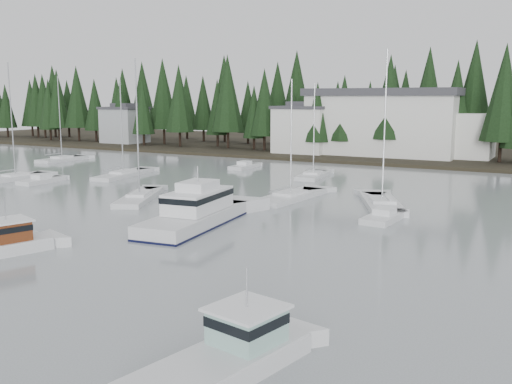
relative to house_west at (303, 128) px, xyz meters
The scene contains 18 objects.
far_shore_land 25.88m from the house_west, 45.00° to the left, with size 240.00×54.00×1.00m, color black.
conifer_treeline 19.87m from the house_west, 21.25° to the left, with size 200.00×22.00×20.00m, color black, non-canonical shape.
house_west is the anchor object (origin of this frame).
house_far_west 42.05m from the house_west, behind, with size 8.48×7.42×8.25m.
harbor_inn 15.45m from the house_west, 12.52° to the left, with size 29.50×11.50×10.90m.
cabin_cruiser_center 56.31m from the house_west, 74.21° to the right, with size 5.29×12.77×5.33m.
lobster_boat_teal 79.72m from the house_west, 67.63° to the right, with size 4.15×8.07×4.28m.
sailboat_1 36.80m from the house_west, 104.18° to the right, with size 4.39×10.84×12.61m.
sailboat_3 40.06m from the house_west, 138.47° to the right, with size 3.37×8.75×13.75m.
sailboat_5 47.92m from the house_west, 112.89° to the right, with size 2.87×8.21×14.58m.
sailboat_6 47.73m from the house_west, 85.31° to the right, with size 6.75×10.41×14.12m.
sailboat_7 27.93m from the house_west, 62.91° to the right, with size 3.62×8.31×12.15m.
sailboat_8 43.47m from the house_west, 67.22° to the right, with size 3.79×10.35×12.22m.
sailboat_9 47.16m from the house_west, 56.72° to the right, with size 7.13×10.73×14.70m.
runabout_0 46.51m from the house_west, 107.18° to the right, with size 2.48×5.85×1.42m.
runabout_1 53.16m from the house_west, 58.44° to the right, with size 2.54×5.65×1.42m.
runabout_3 21.05m from the house_west, 89.30° to the right, with size 2.40×5.96×1.42m.
mooring_buoy_dark 78.85m from the house_west, 68.44° to the right, with size 0.39×0.39×0.39m, color black.
Camera 1 is at (22.63, -11.02, 9.90)m, focal length 40.00 mm.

